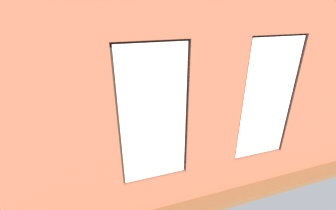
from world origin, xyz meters
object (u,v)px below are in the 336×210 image
(media_console, at_px, (50,138))
(potted_plant_corner_near_left, at_px, (222,79))
(remote_silver, at_px, (153,115))
(couch_by_window, at_px, (159,163))
(potted_plant_by_left_couch, at_px, (212,90))
(couch_left, at_px, (245,106))
(table_plant_small, at_px, (145,112))
(candle_jar, at_px, (166,110))
(coffee_table, at_px, (153,117))
(potted_plant_corner_far_left, at_px, (304,121))
(cup_ceramic, at_px, (158,115))
(papasan_chair, at_px, (135,99))
(tv_flatscreen, at_px, (44,114))
(potted_plant_mid_room_small, at_px, (180,107))

(media_console, relative_size, potted_plant_corner_near_left, 0.73)
(remote_silver, bearing_deg, couch_by_window, -31.58)
(potted_plant_by_left_couch, bearing_deg, potted_plant_corner_near_left, -150.92)
(couch_left, xyz_separation_m, table_plant_small, (3.04, -0.18, 0.17))
(candle_jar, bearing_deg, table_plant_small, 3.35)
(couch_by_window, height_order, couch_left, same)
(potted_plant_corner_near_left, bearing_deg, potted_plant_by_left_couch, 29.08)
(candle_jar, distance_m, media_console, 2.96)
(coffee_table, xyz_separation_m, table_plant_small, (0.19, -0.09, 0.14))
(remote_silver, relative_size, media_console, 0.17)
(couch_by_window, height_order, potted_plant_by_left_couch, couch_by_window)
(candle_jar, height_order, potted_plant_corner_near_left, potted_plant_corner_near_left)
(candle_jar, height_order, remote_silver, candle_jar)
(coffee_table, distance_m, candle_jar, 0.44)
(potted_plant_corner_far_left, bearing_deg, media_console, -18.57)
(coffee_table, bearing_deg, cup_ceramic, 136.91)
(couch_left, distance_m, papasan_chair, 3.40)
(couch_left, bearing_deg, tv_flatscreen, -91.22)
(papasan_chair, relative_size, potted_plant_mid_room_small, 2.57)
(table_plant_small, distance_m, potted_plant_mid_room_small, 1.32)
(table_plant_small, height_order, media_console, table_plant_small)
(coffee_table, bearing_deg, couch_left, 178.06)
(potted_plant_corner_far_left, bearing_deg, potted_plant_by_left_couch, -80.28)
(media_console, bearing_deg, tv_flatscreen, -90.00)
(couch_by_window, xyz_separation_m, potted_plant_mid_room_small, (-1.37, -2.47, -0.05))
(candle_jar, distance_m, remote_silver, 0.43)
(remote_silver, xyz_separation_m, papasan_chair, (0.25, -1.29, 0.02))
(tv_flatscreen, xyz_separation_m, potted_plant_corner_near_left, (-5.53, -1.65, -0.21))
(coffee_table, relative_size, candle_jar, 15.60)
(remote_silver, relative_size, potted_plant_corner_far_left, 0.15)
(media_console, bearing_deg, papasan_chair, -148.36)
(potted_plant_corner_far_left, bearing_deg, cup_ceramic, -32.94)
(couch_by_window, xyz_separation_m, potted_plant_by_left_couch, (-2.81, -3.11, 0.11))
(potted_plant_by_left_couch, bearing_deg, couch_left, 106.74)
(papasan_chair, bearing_deg, coffee_table, 100.97)
(coffee_table, relative_size, potted_plant_mid_room_small, 3.55)
(couch_by_window, relative_size, table_plant_small, 12.45)
(remote_silver, relative_size, papasan_chair, 0.16)
(cup_ceramic, relative_size, papasan_chair, 0.08)
(tv_flatscreen, distance_m, papasan_chair, 2.72)
(coffee_table, xyz_separation_m, potted_plant_by_left_couch, (-2.45, -1.23, 0.08))
(potted_plant_corner_near_left, bearing_deg, candle_jar, 28.68)
(papasan_chair, bearing_deg, remote_silver, 100.97)
(tv_flatscreen, distance_m, potted_plant_by_left_couch, 5.18)
(papasan_chair, bearing_deg, potted_plant_corner_near_left, -175.58)
(media_console, relative_size, tv_flatscreen, 0.94)
(couch_by_window, distance_m, couch_left, 3.67)
(papasan_chair, xyz_separation_m, potted_plant_corner_near_left, (-3.25, -0.25, 0.26))
(table_plant_small, relative_size, papasan_chair, 0.15)
(tv_flatscreen, bearing_deg, potted_plant_mid_room_small, -168.70)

